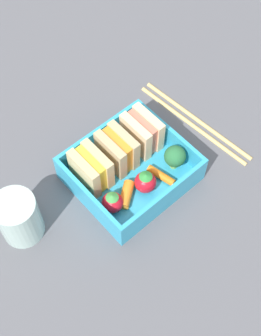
# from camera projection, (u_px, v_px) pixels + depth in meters

# --- Properties ---
(ground_plane) EXTENTS (1.20, 1.20, 0.02)m
(ground_plane) POSITION_uv_depth(u_px,v_px,m) (131.00, 181.00, 0.71)
(ground_plane) COLOR #55565B
(bento_tray) EXTENTS (0.16, 0.15, 0.01)m
(bento_tray) POSITION_uv_depth(u_px,v_px,m) (131.00, 175.00, 0.69)
(bento_tray) COLOR #30A2CB
(bento_tray) RESTS_ON ground_plane
(bento_rim) EXTENTS (0.16, 0.15, 0.04)m
(bento_rim) POSITION_uv_depth(u_px,v_px,m) (131.00, 166.00, 0.67)
(bento_rim) COLOR #30A2CB
(bento_rim) RESTS_ON bento_tray
(sandwich_left) EXTENTS (0.04, 0.06, 0.06)m
(sandwich_left) POSITION_uv_depth(u_px,v_px,m) (91.00, 169.00, 0.66)
(sandwich_left) COLOR #D4B77F
(sandwich_left) RESTS_ON bento_tray
(sandwich_center_left) EXTENTS (0.04, 0.06, 0.06)m
(sandwich_center_left) POSITION_uv_depth(u_px,v_px,m) (117.00, 150.00, 0.67)
(sandwich_center_left) COLOR tan
(sandwich_center_left) RESTS_ON bento_tray
(sandwich_center) EXTENTS (0.04, 0.06, 0.06)m
(sandwich_center) POSITION_uv_depth(u_px,v_px,m) (142.00, 132.00, 0.69)
(sandwich_center) COLOR beige
(sandwich_center) RESTS_ON bento_tray
(strawberry_left) EXTENTS (0.03, 0.03, 0.04)m
(strawberry_left) POSITION_uv_depth(u_px,v_px,m) (112.00, 202.00, 0.64)
(strawberry_left) COLOR red
(strawberry_left) RESTS_ON bento_tray
(carrot_stick_left) EXTENTS (0.04, 0.04, 0.02)m
(carrot_stick_left) POSITION_uv_depth(u_px,v_px,m) (126.00, 195.00, 0.66)
(carrot_stick_left) COLOR orange
(carrot_stick_left) RESTS_ON bento_tray
(strawberry_far_left) EXTENTS (0.03, 0.03, 0.04)m
(strawberry_far_left) POSITION_uv_depth(u_px,v_px,m) (148.00, 180.00, 0.66)
(strawberry_far_left) COLOR red
(strawberry_far_left) RESTS_ON bento_tray
(carrot_stick_far_left) EXTENTS (0.02, 0.05, 0.01)m
(carrot_stick_far_left) POSITION_uv_depth(u_px,v_px,m) (161.00, 176.00, 0.68)
(carrot_stick_far_left) COLOR orange
(carrot_stick_far_left) RESTS_ON bento_tray
(broccoli_floret) EXTENTS (0.03, 0.03, 0.04)m
(broccoli_floret) POSITION_uv_depth(u_px,v_px,m) (175.00, 157.00, 0.67)
(broccoli_floret) COLOR #8CBE59
(broccoli_floret) RESTS_ON bento_tray
(chopstick_pair) EXTENTS (0.04, 0.22, 0.01)m
(chopstick_pair) POSITION_uv_depth(u_px,v_px,m) (195.00, 121.00, 0.75)
(chopstick_pair) COLOR tan
(chopstick_pair) RESTS_ON ground_plane
(drinking_glass) EXTENTS (0.06, 0.06, 0.08)m
(drinking_glass) POSITION_uv_depth(u_px,v_px,m) (19.00, 218.00, 0.62)
(drinking_glass) COLOR silver
(drinking_glass) RESTS_ON ground_plane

